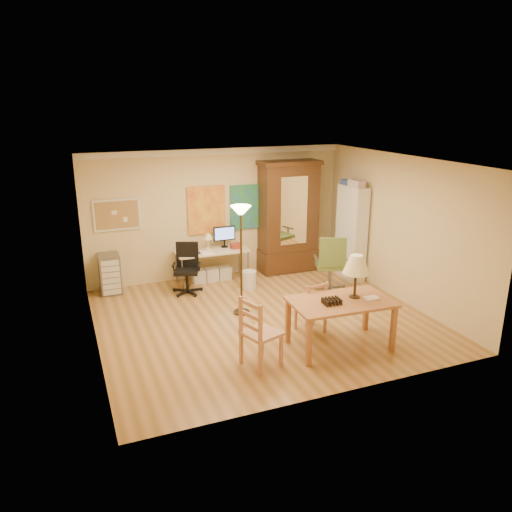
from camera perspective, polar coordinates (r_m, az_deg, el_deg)
name	(u,v)px	position (r m, az deg, el deg)	size (l,w,h in m)	color
floor	(263,319)	(8.72, 0.79, -7.16)	(5.50, 5.50, 0.00)	olive
crown_molding	(217,151)	(10.30, -4.51, 11.83)	(5.50, 0.08, 0.12)	white
corkboard	(117,215)	(10.07, -15.60, 4.56)	(0.90, 0.04, 0.62)	tan
art_panel_left	(206,210)	(10.42, -5.69, 5.24)	(0.80, 0.04, 1.00)	yellow
art_panel_right	(247,207)	(10.69, -1.03, 5.63)	(0.75, 0.04, 0.95)	#27689E
dining_table	(347,290)	(7.59, 10.31, -3.88)	(1.56, 0.99, 1.43)	#975531
ladder_chair_back	(312,308)	(8.14, 6.39, -5.96)	(0.45, 0.44, 0.88)	#B27551
ladder_chair_left	(259,334)	(7.07, 0.37, -8.94)	(0.59, 0.60, 1.03)	#B27551
torchiere_lamp	(241,228)	(8.44, -1.74, 3.20)	(0.35, 0.35, 1.94)	#382A16
computer_desk	(213,262)	(10.39, -4.96, -0.70)	(1.48, 0.65, 1.12)	beige
office_chair_black	(187,280)	(9.87, -7.86, -2.70)	(0.61, 0.61, 0.99)	black
office_chair_green	(330,277)	(9.92, 8.44, -2.35)	(0.71, 0.71, 1.15)	slate
drawer_cart	(110,274)	(10.13, -16.36, -1.97)	(0.39, 0.47, 0.78)	slate
armoire	(288,224)	(10.90, 3.67, 3.69)	(1.32, 0.62, 2.42)	#371D0F
bookshelf	(351,233)	(10.64, 10.83, 2.63)	(0.29, 0.78, 1.96)	white
wastebin	(249,280)	(10.03, -0.80, -2.71)	(0.29, 0.29, 0.36)	silver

